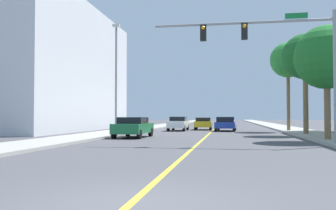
{
  "coord_description": "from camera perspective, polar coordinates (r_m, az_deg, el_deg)",
  "views": [
    {
      "loc": [
        1.67,
        -6.03,
        1.5
      ],
      "look_at": [
        -3.4,
        23.72,
        2.42
      ],
      "focal_mm": 38.46,
      "sensor_mm": 36.0,
      "label": 1
    }
  ],
  "objects": [
    {
      "name": "car_blue",
      "position": [
        36.37,
        9.14,
        -2.95
      ],
      "size": [
        2.13,
        4.64,
        1.41
      ],
      "rotation": [
        0.0,
        0.0,
        -0.05
      ],
      "color": "#1E389E",
      "rests_on": "ground"
    },
    {
      "name": "car_green",
      "position": [
        25.22,
        -5.54,
        -3.45
      ],
      "size": [
        2.04,
        4.26,
        1.42
      ],
      "rotation": [
        0.0,
        0.0,
        3.12
      ],
      "color": "#196638",
      "rests_on": "ground"
    },
    {
      "name": "palm_near",
      "position": [
        23.3,
        23.85,
        6.87
      ],
      "size": [
        3.77,
        3.77,
        6.71
      ],
      "color": "brown",
      "rests_on": "sidewalk_right"
    },
    {
      "name": "car_yellow",
      "position": [
        39.38,
        5.61,
        -2.91
      ],
      "size": [
        1.93,
        3.87,
        1.33
      ],
      "rotation": [
        0.0,
        0.0,
        0.03
      ],
      "color": "gold",
      "rests_on": "ground"
    },
    {
      "name": "car_white",
      "position": [
        36.7,
        1.64,
        -2.94
      ],
      "size": [
        1.77,
        4.36,
        1.43
      ],
      "rotation": [
        0.0,
        0.0,
        0.0
      ],
      "color": "white",
      "rests_on": "ground"
    },
    {
      "name": "traffic_signal_mast",
      "position": [
        19.3,
        17.11,
        8.65
      ],
      "size": [
        9.19,
        0.36,
        6.62
      ],
      "color": "gray",
      "rests_on": "sidewalk_right"
    },
    {
      "name": "palm_mid",
      "position": [
        29.84,
        20.91,
        7.09
      ],
      "size": [
        3.51,
        3.51,
        7.7
      ],
      "color": "brown",
      "rests_on": "sidewalk_right"
    },
    {
      "name": "lane_marking_center",
      "position": [
        48.08,
        7.69,
        -3.52
      ],
      "size": [
        0.16,
        144.0,
        0.01
      ],
      "primitive_type": "cube",
      "color": "yellow",
      "rests_on": "ground"
    },
    {
      "name": "sidewalk_left",
      "position": [
        49.04,
        -1.88,
        -3.42
      ],
      "size": [
        3.35,
        168.0,
        0.15
      ],
      "primitive_type": "cube",
      "color": "#9E9B93",
      "rests_on": "ground"
    },
    {
      "name": "street_lamp",
      "position": [
        28.23,
        -8.24,
        5.02
      ],
      "size": [
        0.56,
        0.28,
        8.49
      ],
      "color": "gray",
      "rests_on": "sidewalk_left"
    },
    {
      "name": "sidewalk_right",
      "position": [
        48.48,
        17.36,
        -3.36
      ],
      "size": [
        3.35,
        168.0,
        0.15
      ],
      "primitive_type": "cube",
      "color": "#9E9B93",
      "rests_on": "ground"
    },
    {
      "name": "building_left_near",
      "position": [
        42.64,
        -22.76,
        5.08
      ],
      "size": [
        17.76,
        23.67,
        12.94
      ],
      "primitive_type": "cube",
      "color": "silver",
      "rests_on": "ground"
    },
    {
      "name": "ground",
      "position": [
        48.08,
        7.69,
        -3.53
      ],
      "size": [
        192.0,
        192.0,
        0.0
      ],
      "primitive_type": "plane",
      "color": "#47474C"
    },
    {
      "name": "palm_far",
      "position": [
        36.33,
        18.49,
        6.72
      ],
      "size": [
        3.36,
        3.36,
        8.39
      ],
      "color": "brown",
      "rests_on": "sidewalk_right"
    }
  ]
}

